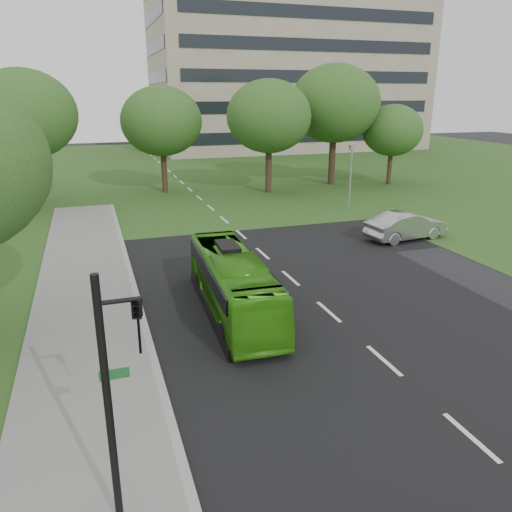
{
  "coord_description": "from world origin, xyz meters",
  "views": [
    {
      "loc": [
        -8.48,
        -14.28,
        8.26
      ],
      "look_at": [
        -2.02,
        5.09,
        1.6
      ],
      "focal_mm": 35.0,
      "sensor_mm": 36.0,
      "label": 1
    }
  ],
  "objects_px": {
    "tree_park_b": "(161,121)",
    "office_building": "(287,65)",
    "tree_park_e": "(393,130)",
    "camera_pole": "(351,168)",
    "tree_park_c": "(269,117)",
    "tree_park_a": "(23,114)",
    "traffic_light": "(116,388)",
    "tree_park_d": "(335,104)",
    "bus": "(233,283)",
    "sedan": "(406,226)"
  },
  "relations": [
    {
      "from": "tree_park_b",
      "to": "office_building",
      "type": "bearing_deg",
      "value": 53.24
    },
    {
      "from": "tree_park_e",
      "to": "camera_pole",
      "type": "height_order",
      "value": "tree_park_e"
    },
    {
      "from": "tree_park_c",
      "to": "tree_park_a",
      "type": "bearing_deg",
      "value": -179.94
    },
    {
      "from": "tree_park_a",
      "to": "traffic_light",
      "type": "height_order",
      "value": "tree_park_a"
    },
    {
      "from": "tree_park_d",
      "to": "bus",
      "type": "xyz_separation_m",
      "value": [
        -16.96,
        -25.29,
        -6.19
      ]
    },
    {
      "from": "tree_park_a",
      "to": "tree_park_d",
      "type": "xyz_separation_m",
      "value": [
        25.98,
        2.03,
        0.55
      ]
    },
    {
      "from": "camera_pole",
      "to": "tree_park_b",
      "type": "bearing_deg",
      "value": 161.59
    },
    {
      "from": "tree_park_a",
      "to": "tree_park_e",
      "type": "distance_m",
      "value": 31.23
    },
    {
      "from": "sedan",
      "to": "tree_park_b",
      "type": "bearing_deg",
      "value": 22.81
    },
    {
      "from": "tree_park_b",
      "to": "bus",
      "type": "relative_size",
      "value": 1.04
    },
    {
      "from": "office_building",
      "to": "bus",
      "type": "relative_size",
      "value": 4.66
    },
    {
      "from": "tree_park_b",
      "to": "tree_park_c",
      "type": "xyz_separation_m",
      "value": [
        8.57,
        -2.98,
        0.4
      ]
    },
    {
      "from": "tree_park_c",
      "to": "tree_park_d",
      "type": "height_order",
      "value": "tree_park_d"
    },
    {
      "from": "camera_pole",
      "to": "office_building",
      "type": "bearing_deg",
      "value": 97.25
    },
    {
      "from": "tree_park_e",
      "to": "bus",
      "type": "xyz_separation_m",
      "value": [
        -22.16,
        -23.53,
        -3.82
      ]
    },
    {
      "from": "tree_park_c",
      "to": "tree_park_d",
      "type": "distance_m",
      "value": 7.44
    },
    {
      "from": "tree_park_c",
      "to": "sedan",
      "type": "xyz_separation_m",
      "value": [
        2.7,
        -16.53,
        -5.61
      ]
    },
    {
      "from": "tree_park_a",
      "to": "sedan",
      "type": "relative_size",
      "value": 2.01
    },
    {
      "from": "tree_park_e",
      "to": "traffic_light",
      "type": "relative_size",
      "value": 1.37
    },
    {
      "from": "tree_park_e",
      "to": "traffic_light",
      "type": "xyz_separation_m",
      "value": [
        -26.99,
        -32.78,
        -1.85
      ]
    },
    {
      "from": "tree_park_c",
      "to": "traffic_light",
      "type": "relative_size",
      "value": 1.76
    },
    {
      "from": "tree_park_c",
      "to": "tree_park_e",
      "type": "bearing_deg",
      "value": 1.17
    },
    {
      "from": "tree_park_b",
      "to": "traffic_light",
      "type": "relative_size",
      "value": 1.66
    },
    {
      "from": "camera_pole",
      "to": "tree_park_a",
      "type": "bearing_deg",
      "value": -176.14
    },
    {
      "from": "bus",
      "to": "camera_pole",
      "type": "relative_size",
      "value": 1.84
    },
    {
      "from": "tree_park_a",
      "to": "camera_pole",
      "type": "distance_m",
      "value": 24.18
    },
    {
      "from": "sedan",
      "to": "traffic_light",
      "type": "height_order",
      "value": "traffic_light"
    },
    {
      "from": "tree_park_a",
      "to": "tree_park_c",
      "type": "relative_size",
      "value": 1.06
    },
    {
      "from": "bus",
      "to": "camera_pole",
      "type": "bearing_deg",
      "value": 51.39
    },
    {
      "from": "bus",
      "to": "camera_pole",
      "type": "height_order",
      "value": "camera_pole"
    },
    {
      "from": "tree_park_d",
      "to": "sedan",
      "type": "relative_size",
      "value": 2.18
    },
    {
      "from": "tree_park_c",
      "to": "camera_pole",
      "type": "bearing_deg",
      "value": -64.41
    },
    {
      "from": "office_building",
      "to": "tree_park_b",
      "type": "distance_m",
      "value": 41.01
    },
    {
      "from": "traffic_light",
      "to": "camera_pole",
      "type": "xyz_separation_m",
      "value": [
        18.4,
        24.78,
        -0.15
      ]
    },
    {
      "from": "office_building",
      "to": "tree_park_e",
      "type": "height_order",
      "value": "office_building"
    },
    {
      "from": "camera_pole",
      "to": "sedan",
      "type": "bearing_deg",
      "value": -73.8
    },
    {
      "from": "office_building",
      "to": "tree_park_e",
      "type": "bearing_deg",
      "value": -95.48
    },
    {
      "from": "tree_park_b",
      "to": "camera_pole",
      "type": "height_order",
      "value": "tree_park_b"
    },
    {
      "from": "tree_park_b",
      "to": "sedan",
      "type": "height_order",
      "value": "tree_park_b"
    },
    {
      "from": "bus",
      "to": "traffic_light",
      "type": "distance_m",
      "value": 10.62
    },
    {
      "from": "tree_park_b",
      "to": "bus",
      "type": "xyz_separation_m",
      "value": [
        -1.29,
        -26.26,
        -4.84
      ]
    },
    {
      "from": "tree_park_e",
      "to": "tree_park_b",
      "type": "bearing_deg",
      "value": 172.54
    },
    {
      "from": "traffic_light",
      "to": "camera_pole",
      "type": "bearing_deg",
      "value": 71.85
    },
    {
      "from": "bus",
      "to": "sedan",
      "type": "bearing_deg",
      "value": 30.78
    },
    {
      "from": "office_building",
      "to": "tree_park_e",
      "type": "distance_m",
      "value": 36.12
    },
    {
      "from": "tree_park_e",
      "to": "bus",
      "type": "bearing_deg",
      "value": -133.28
    },
    {
      "from": "tree_park_d",
      "to": "sedan",
      "type": "bearing_deg",
      "value": -103.34
    },
    {
      "from": "office_building",
      "to": "tree_park_b",
      "type": "relative_size",
      "value": 4.48
    },
    {
      "from": "sedan",
      "to": "camera_pole",
      "type": "xyz_separation_m",
      "value": [
        1.01,
        8.78,
        2.19
      ]
    },
    {
      "from": "tree_park_d",
      "to": "traffic_light",
      "type": "bearing_deg",
      "value": -122.25
    }
  ]
}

